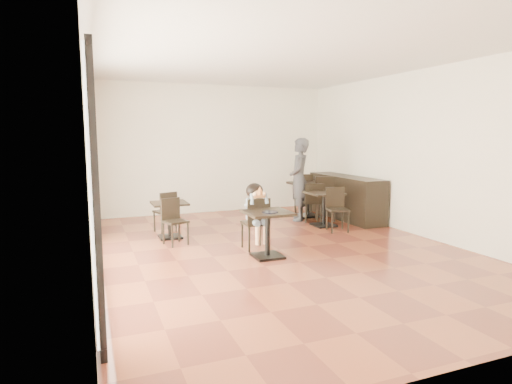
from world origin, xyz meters
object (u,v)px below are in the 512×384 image
cafe_table_mid (324,209)px  cafe_table_back (308,200)px  chair_back_b (326,199)px  chair_left_a (165,212)px  adult_patron (299,179)px  chair_left_b (175,222)px  child_table (267,234)px  chair_mid_a (311,202)px  cafe_table_left (170,220)px  child_chair (255,223)px  chair_mid_b (338,210)px  chair_back_a (303,193)px  child (255,217)px

cafe_table_mid → cafe_table_back: size_ratio=0.89×
chair_back_b → chair_left_a: bearing=-157.6°
adult_patron → chair_left_b: bearing=-44.1°
child_table → chair_mid_a: size_ratio=0.85×
adult_patron → cafe_table_left: bearing=-53.4°
cafe_table_left → chair_mid_a: size_ratio=0.78×
cafe_table_mid → chair_left_a: size_ratio=0.89×
child_table → chair_left_a: size_ratio=0.91×
chair_left_b → chair_mid_a: bearing=-2.5°
child_chair → cafe_table_left: 1.82m
cafe_table_left → chair_back_b: size_ratio=0.69×
chair_mid_a → chair_mid_b: (0.00, -1.10, 0.00)m
cafe_table_left → cafe_table_back: size_ratio=0.83×
chair_mid_b → chair_back_a: (0.37, 2.19, 0.05)m
chair_mid_b → chair_left_b: size_ratio=1.07×
child_chair → chair_back_a: bearing=-130.6°
child_chair → chair_back_a: chair_back_a is taller
cafe_table_back → chair_left_b: 3.79m
child_chair → chair_back_a: 3.74m
child → chair_left_b: bearing=146.5°
adult_patron → cafe_table_back: bearing=152.4°
child_table → adult_patron: bearing=53.6°
chair_back_b → cafe_table_left: bearing=-149.0°
cafe_table_mid → chair_left_a: (-3.28, 0.71, 0.04)m
adult_patron → cafe_table_mid: size_ratio=2.56×
cafe_table_mid → child_table: bearing=-139.8°
child → chair_mid_b: (2.07, 0.65, -0.12)m
cafe_table_left → chair_left_b: bearing=-90.0°
child_table → cafe_table_left: (-1.22, 1.90, -0.03)m
chair_mid_a → chair_mid_b: same height
child_table → child: bearing=90.0°
adult_patron → chair_left_b: (-3.09, -1.19, -0.53)m
chair_mid_a → chair_back_b: 0.37m
child_table → chair_back_a: (2.43, 3.39, 0.12)m
child_table → child_chair: bearing=90.0°
child_chair → cafe_table_back: child_chair is taller
adult_patron → child_chair: bearing=-18.4°
child → cafe_table_back: (2.27, 2.29, -0.15)m
chair_mid_a → chair_back_a: (0.37, 1.09, 0.05)m
cafe_table_mid → cafe_table_left: 3.29m
cafe_table_mid → chair_mid_a: (0.00, 0.55, 0.07)m
adult_patron → chair_back_b: (0.56, -0.25, -0.45)m
child → chair_back_b: child is taller
child → chair_left_a: 2.26m
child_table → chair_left_a: 2.74m
cafe_table_left → child: bearing=-48.1°
adult_patron → chair_mid_a: 0.59m
chair_back_b → chair_back_a: bearing=114.9°
chair_mid_a → chair_back_a: chair_back_a is taller
child → cafe_table_mid: child is taller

